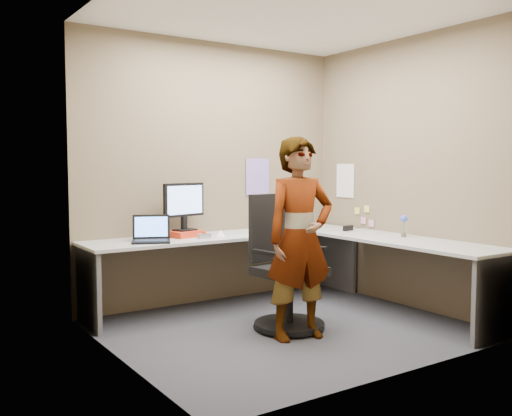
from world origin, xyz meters
TOP-DOWN VIEW (x-y plane):
  - ground at (0.00, 0.00)m, footprint 3.00×3.00m
  - wall_back at (0.00, 1.30)m, footprint 3.00×0.00m
  - wall_right at (1.50, 0.00)m, footprint 0.00×2.70m
  - wall_left at (-1.50, 0.00)m, footprint 0.00×2.70m
  - ceiling at (0.00, 0.00)m, footprint 3.00×3.00m
  - desk at (0.44, 0.39)m, footprint 2.98×2.58m
  - paper_ream at (-0.46, 1.05)m, footprint 0.35×0.29m
  - monitor at (-0.46, 1.06)m, footprint 0.48×0.19m
  - laptop at (-0.88, 0.90)m, footprint 0.42×0.39m
  - trackball_mouse at (-0.36, 0.84)m, footprint 0.12×0.08m
  - origami at (-0.15, 0.90)m, footprint 0.10×0.10m
  - stapler at (1.22, 0.55)m, footprint 0.16×0.08m
  - flower at (1.30, -0.14)m, footprint 0.07×0.07m
  - calendar_purple at (0.55, 1.29)m, footprint 0.30×0.01m
  - calendar_white at (1.49, 0.90)m, footprint 0.01×0.28m
  - sticky_note_a at (1.49, 0.55)m, footprint 0.01×0.07m
  - sticky_note_b at (1.49, 0.60)m, footprint 0.01×0.07m
  - sticky_note_c at (1.49, 0.48)m, footprint 0.01×0.07m
  - sticky_note_d at (1.49, 0.70)m, footprint 0.01×0.07m
  - office_chair at (-0.01, 0.03)m, footprint 0.62×0.61m
  - person at (-0.07, -0.27)m, footprint 0.65×0.47m

SIDE VIEW (x-z plane):
  - ground at x=0.00m, z-range 0.00..0.00m
  - office_chair at x=-0.01m, z-range -0.10..1.05m
  - desk at x=0.44m, z-range 0.22..0.95m
  - trackball_mouse at x=-0.36m, z-range 0.72..0.79m
  - stapler at x=1.22m, z-range 0.73..0.78m
  - origami at x=-0.15m, z-range 0.73..0.79m
  - paper_ream at x=-0.46m, z-range 0.73..0.79m
  - laptop at x=-0.88m, z-range 0.67..0.91m
  - sticky_note_c at x=1.49m, z-range 0.76..0.84m
  - sticky_note_b at x=1.49m, z-range 0.78..0.86m
  - person at x=-0.07m, z-range 0.00..1.66m
  - flower at x=1.30m, z-range 0.77..0.98m
  - sticky_note_d at x=1.49m, z-range 0.88..0.96m
  - sticky_note_a at x=1.49m, z-range 0.91..0.99m
  - monitor at x=-0.46m, z-range 0.83..1.30m
  - calendar_white at x=1.49m, z-range 1.06..1.44m
  - calendar_purple at x=0.55m, z-range 1.10..1.50m
  - wall_back at x=0.00m, z-range -0.15..2.85m
  - wall_right at x=1.50m, z-range 0.00..2.70m
  - wall_left at x=-1.50m, z-range 0.00..2.70m
  - ceiling at x=0.00m, z-range 2.70..2.70m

